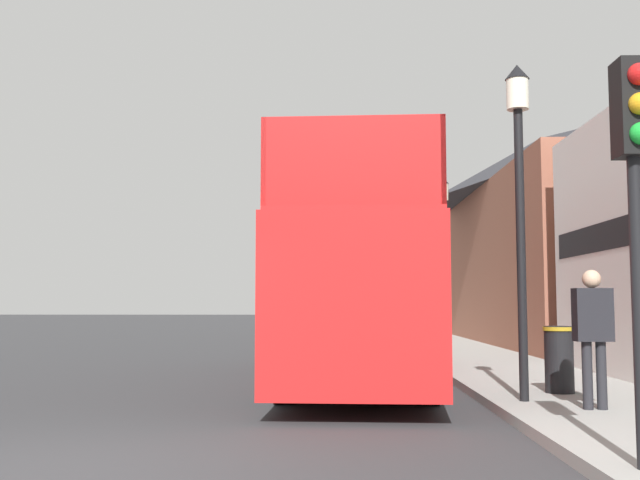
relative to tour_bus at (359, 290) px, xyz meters
The scene contains 10 objects.
ground_plane 13.99m from the tour_bus, 102.77° to the left, with size 144.00×144.00×0.00m, color #333335.
sidewalk 11.15m from the tour_bus, 73.01° to the left, with size 2.95×108.00×0.14m.
brick_terrace_rear 16.97m from the tour_bus, 62.77° to the left, with size 6.00×21.56×8.06m.
tour_bus is the anchor object (origin of this frame).
parked_car_ahead_of_bus 8.41m from the tour_bus, 85.50° to the left, with size 1.85×4.33×1.54m.
pedestrian_second 5.35m from the tour_bus, 56.60° to the right, with size 0.48×0.26×1.82m.
traffic_signal 8.34m from the tour_bus, 75.12° to the right, with size 0.28×0.42×3.48m.
lamp_post_nearest 4.58m from the tour_bus, 58.45° to the right, with size 0.35×0.35×4.87m.
lamp_post_second 6.29m from the tour_bus, 66.50° to the left, with size 0.35×0.35×4.80m.
litter_bin 4.14m from the tour_bus, 41.07° to the right, with size 0.48×0.48×1.02m.
Camera 1 is at (2.63, -6.93, 1.52)m, focal length 42.00 mm.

